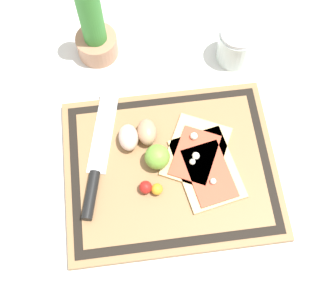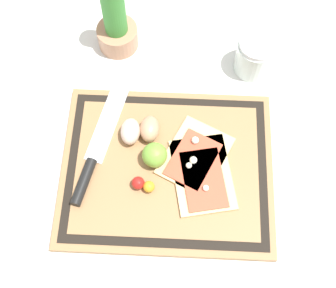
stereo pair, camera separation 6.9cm
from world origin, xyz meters
name	(u,v)px [view 1 (the left image)]	position (x,y,z in m)	size (l,w,h in m)	color
ground_plane	(171,171)	(0.00, 0.00, 0.00)	(6.00, 6.00, 0.00)	silver
cutting_board	(171,169)	(0.00, 0.00, 0.01)	(0.44, 0.36, 0.02)	#997047
pizza_slice_near	(207,169)	(0.07, -0.02, 0.02)	(0.15, 0.19, 0.02)	#DBBC7F
pizza_slice_far	(196,152)	(0.06, 0.03, 0.02)	(0.17, 0.19, 0.02)	#DBBC7F
knife	(95,174)	(-0.16, 0.00, 0.03)	(0.10, 0.29, 0.02)	silver
egg_brown	(147,132)	(-0.04, 0.08, 0.04)	(0.04, 0.06, 0.04)	tan
egg_pink	(129,137)	(-0.08, 0.07, 0.04)	(0.04, 0.06, 0.04)	beige
lime	(157,157)	(-0.03, 0.02, 0.05)	(0.05, 0.05, 0.05)	#70A838
cherry_tomato_red	(146,187)	(-0.06, -0.04, 0.03)	(0.03, 0.03, 0.03)	red
cherry_tomato_yellow	(157,189)	(-0.03, -0.05, 0.03)	(0.02, 0.02, 0.02)	gold
herb_pot	(95,33)	(-0.13, 0.32, 0.07)	(0.09, 0.09, 0.21)	#AD7A5B
sauce_jar	(236,46)	(0.19, 0.27, 0.04)	(0.09, 0.09, 0.09)	silver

